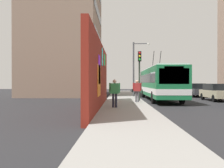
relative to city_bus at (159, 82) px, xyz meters
name	(u,v)px	position (x,y,z in m)	size (l,w,h in m)	color
ground_plane	(144,103)	(-2.90, 1.80, -1.72)	(80.00, 80.00, 0.00)	#232326
sidewalk_slab	(125,102)	(-2.90, 3.40, -1.64)	(48.00, 3.20, 0.15)	gray
graffiti_wall	(99,76)	(-7.53, 5.15, 0.40)	(12.76, 0.32, 4.23)	maroon
building_far_left	(65,33)	(8.21, 11.00, 6.52)	(11.75, 8.82, 16.47)	gray
city_bus	(159,82)	(0.00, 0.00, 0.00)	(11.86, 2.54, 4.85)	#19723F
parked_car_champagne	(217,92)	(-0.64, -5.20, -0.88)	(4.24, 1.93, 1.58)	#C6B793
parked_car_dark_gray	(195,90)	(5.50, -5.20, -0.88)	(4.65, 1.75, 1.58)	#38383D
parked_car_red	(182,88)	(11.40, -5.20, -0.89)	(4.27, 1.75, 1.58)	#B21E19
pedestrian_near_wall	(115,91)	(-8.00, 4.15, -0.55)	(0.23, 0.69, 1.73)	#1E1E2D
pedestrian_at_curb	(137,89)	(-4.07, 2.46, -0.55)	(0.23, 0.76, 1.73)	#595960
traffic_light	(139,67)	(-2.76, 2.15, 1.24)	(0.49, 0.28, 4.17)	#2D382D
street_lamp	(136,65)	(3.49, 2.02, 1.92)	(0.44, 1.86, 5.99)	#4C4C51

